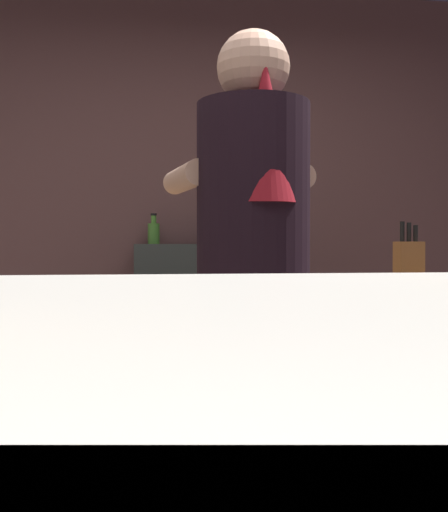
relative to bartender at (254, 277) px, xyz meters
The scene contains 10 objects.
wall_back 1.96m from the bartender, 91.04° to the left, with size 5.20×0.10×2.70m, color brown.
prep_counter 0.78m from the bartender, 55.28° to the left, with size 2.10×0.60×0.93m, color brown.
back_shelf 1.72m from the bartender, 90.78° to the left, with size 0.76×0.36×1.11m, color #353A37.
bartender is the anchor object (origin of this frame).
knife_block 0.87m from the bartender, 34.40° to the left, with size 0.10×0.08×0.28m.
mixing_bowl 0.38m from the bartender, 112.29° to the left, with size 0.16×0.16×0.04m, color #D35834.
chefs_knife 0.50m from the bartender, 55.38° to the left, with size 0.24×0.03×0.01m, color silver.
bottle_soy 1.79m from the bartender, 99.48° to the left, with size 0.07×0.07×0.18m.
bottle_vinegar 1.61m from the bartender, 88.87° to the left, with size 0.06×0.06×0.24m.
bottle_olive_oil 1.71m from the bartender, 87.73° to the left, with size 0.06×0.06×0.19m.
Camera 1 is at (-0.27, -1.44, 1.12)m, focal length 40.52 mm.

